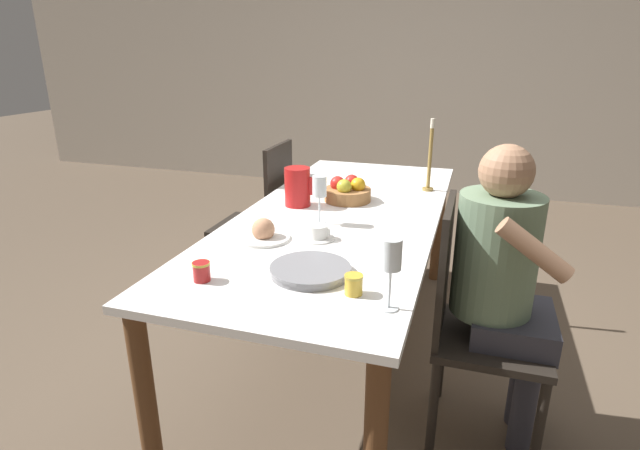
{
  "coord_description": "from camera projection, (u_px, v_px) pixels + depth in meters",
  "views": [
    {
      "loc": [
        0.59,
        -2.18,
        1.5
      ],
      "look_at": [
        0.0,
        -0.33,
        0.81
      ],
      "focal_mm": 28.0,
      "sensor_mm": 36.0,
      "label": 1
    }
  ],
  "objects": [
    {
      "name": "fruit_bowl",
      "position": [
        348.0,
        191.0,
        2.54
      ],
      "size": [
        0.24,
        0.24,
        0.13
      ],
      "color": "#9E6B3D",
      "rests_on": "dining_table"
    },
    {
      "name": "dining_table",
      "position": [
        341.0,
        230.0,
        2.4
      ],
      "size": [
        0.9,
        2.19,
        0.76
      ],
      "color": "white",
      "rests_on": "ground_plane"
    },
    {
      "name": "chair_opposite",
      "position": [
        262.0,
        218.0,
        3.07
      ],
      "size": [
        0.42,
        0.42,
        0.97
      ],
      "rotation": [
        0.0,
        0.0,
        1.57
      ],
      "color": "black",
      "rests_on": "ground_plane"
    },
    {
      "name": "red_pitcher",
      "position": [
        297.0,
        187.0,
        2.45
      ],
      "size": [
        0.15,
        0.13,
        0.19
      ],
      "color": "red",
      "rests_on": "dining_table"
    },
    {
      "name": "ground_plane",
      "position": [
        339.0,
        350.0,
        2.62
      ],
      "size": [
        20.0,
        20.0,
        0.0
      ],
      "primitive_type": "plane",
      "color": "brown"
    },
    {
      "name": "candlestick_tall",
      "position": [
        430.0,
        162.0,
        2.69
      ],
      "size": [
        0.06,
        0.06,
        0.39
      ],
      "color": "olive",
      "rests_on": "dining_table"
    },
    {
      "name": "chair_person_side",
      "position": [
        472.0,
        321.0,
        1.91
      ],
      "size": [
        0.42,
        0.42,
        0.97
      ],
      "rotation": [
        0.0,
        0.0,
        -1.57
      ],
      "color": "black",
      "rests_on": "ground_plane"
    },
    {
      "name": "teacup_near_person",
      "position": [
        317.0,
        233.0,
        2.04
      ],
      "size": [
        0.14,
        0.14,
        0.06
      ],
      "color": "white",
      "rests_on": "dining_table"
    },
    {
      "name": "person_seated",
      "position": [
        503.0,
        274.0,
        1.85
      ],
      "size": [
        0.39,
        0.41,
        1.19
      ],
      "rotation": [
        0.0,
        0.0,
        -1.57
      ],
      "color": "#33333D",
      "rests_on": "ground_plane"
    },
    {
      "name": "wall_back",
      "position": [
        426.0,
        68.0,
        5.18
      ],
      "size": [
        10.0,
        0.06,
        2.6
      ],
      "color": "beige",
      "rests_on": "ground_plane"
    },
    {
      "name": "bread_plate",
      "position": [
        263.0,
        233.0,
        2.03
      ],
      "size": [
        0.22,
        0.22,
        0.09
      ],
      "color": "white",
      "rests_on": "dining_table"
    },
    {
      "name": "serving_tray",
      "position": [
        310.0,
        270.0,
        1.72
      ],
      "size": [
        0.28,
        0.28,
        0.03
      ],
      "color": "gray",
      "rests_on": "dining_table"
    },
    {
      "name": "wine_glass_water",
      "position": [
        319.0,
        188.0,
        2.17
      ],
      "size": [
        0.06,
        0.06,
        0.22
      ],
      "color": "white",
      "rests_on": "dining_table"
    },
    {
      "name": "jam_jar_red",
      "position": [
        201.0,
        271.0,
        1.67
      ],
      "size": [
        0.06,
        0.06,
        0.07
      ],
      "color": "#A81E1E",
      "rests_on": "dining_table"
    },
    {
      "name": "wine_glass_juice",
      "position": [
        391.0,
        258.0,
        1.44
      ],
      "size": [
        0.06,
        0.06,
        0.23
      ],
      "color": "white",
      "rests_on": "dining_table"
    },
    {
      "name": "jam_jar_amber",
      "position": [
        354.0,
        284.0,
        1.58
      ],
      "size": [
        0.06,
        0.06,
        0.07
      ],
      "color": "gold",
      "rests_on": "dining_table"
    }
  ]
}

